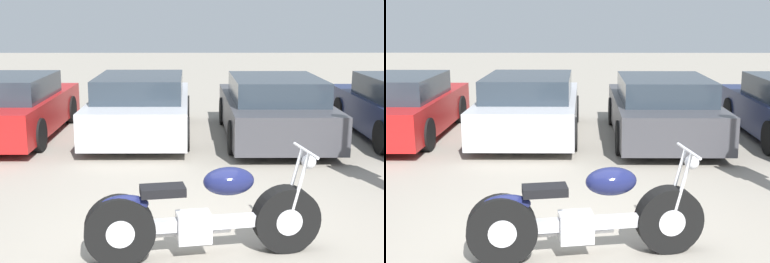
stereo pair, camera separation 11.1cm
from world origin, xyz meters
The scene contains 5 objects.
ground_plane centered at (0.00, 0.00, 0.00)m, with size 60.00×60.00×0.00m, color gray.
motorcycle centered at (0.14, -0.29, 0.44)m, with size 2.41×0.79×1.09m.
parked_car_red centered at (-3.60, 5.31, 0.60)m, with size 1.96×4.31×1.25m.
parked_car_silver centered at (-0.96, 5.38, 0.60)m, with size 1.96×4.31×1.25m.
parked_car_dark_grey centered at (1.68, 5.08, 0.60)m, with size 1.96×4.31×1.25m.
Camera 2 is at (0.11, -5.35, 2.41)m, focal length 50.00 mm.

